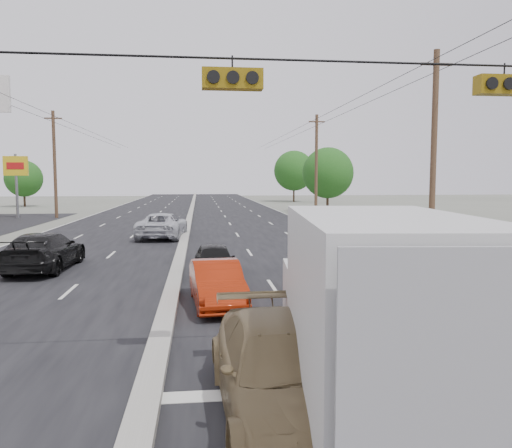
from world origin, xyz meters
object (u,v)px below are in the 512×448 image
object	(u,v)px
tan_sedan	(284,372)
oncoming_near	(44,251)
utility_pole_right_b	(434,151)
tree_right_far	(294,171)
box_truck	(370,315)
utility_pole_right_c	(316,165)
tree_left_far	(24,179)
red_sedan	(217,284)
queue_car_a	(214,261)
queue_car_d	(427,292)
pole_sign_far	(16,171)
queue_car_b	(326,271)
oncoming_far	(162,226)
tree_right_mid	(328,173)
utility_pole_left_c	(55,164)

from	to	relation	value
tan_sedan	oncoming_near	distance (m)	15.57
utility_pole_right_b	tree_right_far	xyz separation A→B (m)	(3.50, 55.00, -0.15)
utility_pole_right_b	box_truck	size ratio (longest dim) A/B	1.52
utility_pole_right_c	tree_left_far	size ratio (longest dim) A/B	1.63
tan_sedan	oncoming_near	world-z (taller)	oncoming_near
tan_sedan	red_sedan	size ratio (longest dim) A/B	1.30
red_sedan	queue_car_a	size ratio (longest dim) A/B	1.07
queue_car_a	queue_car_d	xyz separation A→B (m)	(5.64, -5.95, 0.02)
box_truck	pole_sign_far	bearing A→B (deg)	120.93
tree_right_far	queue_car_b	xyz separation A→B (m)	(-10.96, -62.93, -4.25)
tree_right_far	tan_sedan	bearing A→B (deg)	-100.94
utility_pole_right_b	tan_sedan	bearing A→B (deg)	-122.17
pole_sign_far	queue_car_d	xyz separation A→B (m)	(23.10, -35.96, -3.76)
oncoming_far	tree_left_far	bearing A→B (deg)	-55.43
red_sedan	oncoming_near	xyz separation A→B (m)	(-6.79, 6.53, 0.13)
oncoming_far	utility_pole_right_c	bearing A→B (deg)	-123.38
utility_pole_right_b	tree_left_far	distance (m)	56.72
tree_right_far	queue_car_a	bearing A→B (deg)	-103.62
tree_left_far	tree_right_far	world-z (taller)	tree_right_far
tree_right_far	queue_car_d	distance (m)	66.69
utility_pole_right_c	tree_right_far	xyz separation A→B (m)	(3.50, 30.00, -0.15)
tree_right_far	queue_car_a	distance (m)	61.90
utility_pole_right_c	box_truck	distance (m)	42.68
tree_right_mid	oncoming_near	xyz separation A→B (m)	(-20.39, -32.78, -3.56)
tree_right_mid	box_truck	bearing A→B (deg)	-103.88
box_truck	queue_car_b	size ratio (longest dim) A/B	1.53
pole_sign_far	oncoming_near	distance (m)	29.96
queue_car_d	tan_sedan	bearing A→B (deg)	-128.61
utility_pole_right_c	tan_sedan	size ratio (longest dim) A/B	1.95
tan_sedan	oncoming_near	bearing A→B (deg)	117.17
pole_sign_far	oncoming_near	size ratio (longest dim) A/B	1.13
tree_left_far	queue_car_a	xyz separation A→B (m)	(23.46, -50.01, -3.09)
utility_pole_right_c	queue_car_a	size ratio (longest dim) A/B	2.71
queue_car_d	tree_left_far	bearing A→B (deg)	120.94
pole_sign_far	queue_car_b	world-z (taller)	pole_sign_far
tree_right_mid	tree_right_far	size ratio (longest dim) A/B	0.88
utility_pole_left_c	oncoming_near	bearing A→B (deg)	-75.65
utility_pole_right_c	queue_car_d	world-z (taller)	utility_pole_right_c
red_sedan	utility_pole_right_c	bearing A→B (deg)	67.09
tan_sedan	red_sedan	distance (m)	7.11
tan_sedan	red_sedan	world-z (taller)	tan_sedan
pole_sign_far	queue_car_a	world-z (taller)	pole_sign_far
tan_sedan	queue_car_a	distance (m)	11.40
tree_left_far	tree_right_far	distance (m)	39.31
utility_pole_left_c	tree_right_mid	size ratio (longest dim) A/B	1.40
tree_right_far	oncoming_near	distance (m)	61.76
queue_car_a	utility_pole_left_c	bearing A→B (deg)	113.04
box_truck	utility_pole_left_c	bearing A→B (deg)	116.85
utility_pole_right_b	oncoming_far	world-z (taller)	utility_pole_right_b
pole_sign_far	queue_car_d	world-z (taller)	pole_sign_far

